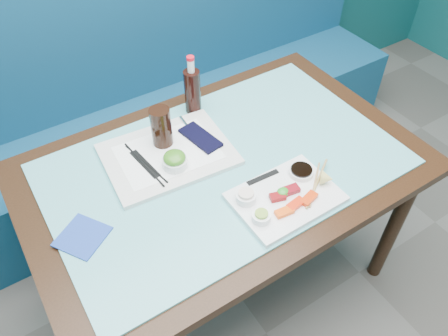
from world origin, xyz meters
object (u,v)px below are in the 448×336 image
booth_bench (139,120)px  seaweed_bowl (175,163)px  cola_glass (161,127)px  cola_bottle_body (192,92)px  dining_table (224,181)px  serving_tray (168,154)px  sashimi_plate (285,197)px  blue_napkin (82,236)px

booth_bench → seaweed_bowl: size_ratio=34.26×
cola_glass → cola_bottle_body: (0.20, 0.13, -0.00)m
dining_table → cola_bottle_body: bearing=79.4°
booth_bench → serving_tray: booth_bench is taller
cola_glass → sashimi_plate: bearing=-63.8°
seaweed_bowl → cola_glass: (0.02, 0.13, 0.06)m
booth_bench → blue_napkin: size_ratio=22.44×
serving_tray → seaweed_bowl: seaweed_bowl is taller
seaweed_bowl → blue_napkin: size_ratio=0.66×
booth_bench → sashimi_plate: size_ratio=8.83×
seaweed_bowl → blue_napkin: (-0.37, -0.10, -0.03)m
cola_glass → seaweed_bowl: bearing=-98.7°
dining_table → sashimi_plate: 0.28m
booth_bench → serving_tray: bearing=-102.1°
booth_bench → blue_napkin: bearing=-121.4°
booth_bench → serving_tray: 0.82m
booth_bench → blue_napkin: (-0.53, -0.87, 0.39)m
serving_tray → cola_glass: 0.10m
serving_tray → blue_napkin: serving_tray is taller
dining_table → booth_bench: bearing=90.0°
cola_glass → cola_bottle_body: size_ratio=0.84×
dining_table → serving_tray: serving_tray is taller
booth_bench → sashimi_plate: booth_bench is taller
dining_table → seaweed_bowl: 0.21m
sashimi_plate → cola_bottle_body: (-0.02, 0.57, 0.08)m
serving_tray → cola_glass: (0.01, 0.05, 0.08)m
sashimi_plate → serving_tray: same height
dining_table → cola_glass: cola_glass is taller
dining_table → cola_glass: bearing=125.7°
dining_table → blue_napkin: (-0.53, -0.03, 0.09)m
serving_tray → cola_bottle_body: 0.29m
cola_bottle_body → booth_bench: bearing=96.6°
sashimi_plate → blue_napkin: 0.65m
booth_bench → seaweed_bowl: 0.89m
booth_bench → cola_glass: size_ratio=19.78×
cola_bottle_body → dining_table: bearing=-100.6°
blue_napkin → serving_tray: bearing=24.3°
dining_table → seaweed_bowl: bearing=158.1°
booth_bench → serving_tray: size_ratio=6.73×
serving_tray → seaweed_bowl: size_ratio=5.09×
serving_tray → cola_glass: bearing=84.3°
serving_tray → blue_napkin: bearing=-151.0°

